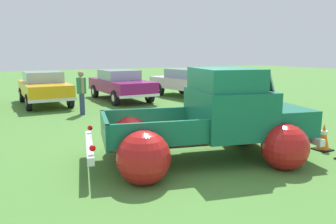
{
  "coord_description": "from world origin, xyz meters",
  "views": [
    {
      "loc": [
        -3.71,
        -5.57,
        2.23
      ],
      "look_at": [
        0.0,
        1.38,
        0.8
      ],
      "focal_mm": 35.06,
      "sensor_mm": 36.0,
      "label": 1
    }
  ],
  "objects_px": {
    "spectator_0": "(82,90)",
    "lane_cone_0": "(324,137)",
    "show_car_3": "(189,82)",
    "vintage_pickup_truck": "(217,124)",
    "show_car_1": "(44,87)",
    "show_car_2": "(120,84)"
  },
  "relations": [
    {
      "from": "vintage_pickup_truck",
      "to": "lane_cone_0",
      "type": "xyz_separation_m",
      "value": [
        2.55,
        -0.68,
        -0.45
      ]
    },
    {
      "from": "show_car_3",
      "to": "lane_cone_0",
      "type": "height_order",
      "value": "show_car_3"
    },
    {
      "from": "show_car_1",
      "to": "show_car_3",
      "type": "height_order",
      "value": "same"
    },
    {
      "from": "vintage_pickup_truck",
      "to": "show_car_3",
      "type": "bearing_deg",
      "value": 75.14
    },
    {
      "from": "spectator_0",
      "to": "lane_cone_0",
      "type": "relative_size",
      "value": 2.53
    },
    {
      "from": "show_car_1",
      "to": "show_car_2",
      "type": "xyz_separation_m",
      "value": [
        3.4,
        -0.23,
        0.0
      ]
    },
    {
      "from": "show_car_1",
      "to": "show_car_3",
      "type": "xyz_separation_m",
      "value": [
        6.81,
        -0.92,
        0.0
      ]
    },
    {
      "from": "spectator_0",
      "to": "lane_cone_0",
      "type": "bearing_deg",
      "value": 120.23
    },
    {
      "from": "show_car_2",
      "to": "show_car_1",
      "type": "bearing_deg",
      "value": -95.6
    },
    {
      "from": "show_car_3",
      "to": "vintage_pickup_truck",
      "type": "bearing_deg",
      "value": -37.14
    },
    {
      "from": "show_car_1",
      "to": "spectator_0",
      "type": "relative_size",
      "value": 2.62
    },
    {
      "from": "show_car_3",
      "to": "lane_cone_0",
      "type": "distance_m",
      "value": 9.57
    },
    {
      "from": "show_car_1",
      "to": "lane_cone_0",
      "type": "xyz_separation_m",
      "value": [
        4.72,
        -10.24,
        -0.47
      ]
    },
    {
      "from": "vintage_pickup_truck",
      "to": "show_car_3",
      "type": "distance_m",
      "value": 9.81
    },
    {
      "from": "show_car_2",
      "to": "lane_cone_0",
      "type": "height_order",
      "value": "show_car_2"
    },
    {
      "from": "vintage_pickup_truck",
      "to": "show_car_2",
      "type": "xyz_separation_m",
      "value": [
        1.23,
        9.33,
        0.03
      ]
    },
    {
      "from": "vintage_pickup_truck",
      "to": "spectator_0",
      "type": "relative_size",
      "value": 3.1
    },
    {
      "from": "show_car_1",
      "to": "spectator_0",
      "type": "bearing_deg",
      "value": 15.15
    },
    {
      "from": "lane_cone_0",
      "to": "show_car_3",
      "type": "bearing_deg",
      "value": 77.38
    },
    {
      "from": "show_car_3",
      "to": "show_car_1",
      "type": "bearing_deg",
      "value": -106.59
    },
    {
      "from": "spectator_0",
      "to": "show_car_2",
      "type": "bearing_deg",
      "value": -129.23
    },
    {
      "from": "show_car_2",
      "to": "show_car_3",
      "type": "distance_m",
      "value": 3.48
    }
  ]
}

